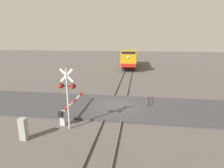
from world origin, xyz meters
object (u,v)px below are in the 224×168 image
at_px(crossing_signal, 67,92).
at_px(utility_cabinet, 23,129).
at_px(locomotive, 130,58).
at_px(crossing_gate, 66,112).
at_px(guard_railing, 146,98).

distance_m(crossing_signal, utility_cabinet, 3.58).
distance_m(locomotive, crossing_gate, 28.82).
height_order(utility_cabinet, guard_railing, utility_cabinet).
height_order(locomotive, utility_cabinet, locomotive).
bearing_deg(crossing_signal, locomotive, 84.50).
bearing_deg(guard_railing, utility_cabinet, -135.26).
relative_size(locomotive, crossing_gate, 2.61).
height_order(crossing_signal, crossing_gate, crossing_signal).
distance_m(locomotive, utility_cabinet, 32.03).
bearing_deg(crossing_gate, locomotive, 82.88).
xyz_separation_m(crossing_signal, guard_railing, (5.60, 6.10, -2.14)).
relative_size(crossing_signal, utility_cabinet, 3.03).
distance_m(crossing_gate, utility_cabinet, 3.42).
height_order(crossing_signal, guard_railing, crossing_signal).
relative_size(crossing_gate, guard_railing, 1.99).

